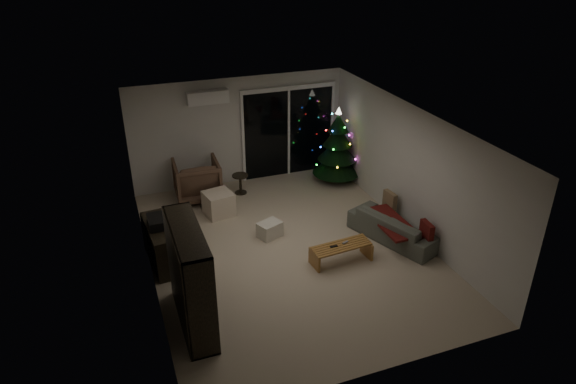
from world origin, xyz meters
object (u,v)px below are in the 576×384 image
media_cabinet (162,244)px  sofa (395,227)px  coffee_table (341,253)px  christmas_tree (337,145)px  bookshelf (177,281)px  armchair (197,180)px

media_cabinet → sofa: size_ratio=0.68×
media_cabinet → coffee_table: media_cabinet is taller
media_cabinet → sofa: media_cabinet is taller
sofa → christmas_tree: size_ratio=1.01×
bookshelf → christmas_tree: bearing=18.4°
christmas_tree → coffee_table: bearing=-113.7°
armchair → sofa: size_ratio=0.54×
bookshelf → sofa: size_ratio=0.89×
armchair → sofa: armchair is taller
bookshelf → armchair: bookshelf is taller
armchair → coffee_table: size_ratio=0.90×
bookshelf → christmas_tree: (4.37, 3.82, 0.09)m
media_cabinet → armchair: size_ratio=1.25×
bookshelf → coffee_table: bearing=-10.0°
media_cabinet → sofa: bearing=-15.0°
coffee_table → media_cabinet: bearing=155.4°
media_cabinet → bookshelf: bearing=-95.2°
media_cabinet → coffee_table: 3.19m
bookshelf → media_cabinet: 1.81m
media_cabinet → coffee_table: size_ratio=1.13×
bookshelf → christmas_tree: size_ratio=0.90×
bookshelf → media_cabinet: (0.00, 1.76, -0.43)m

